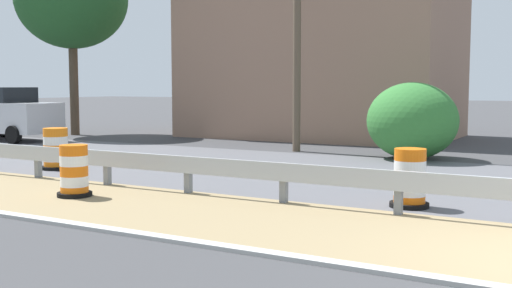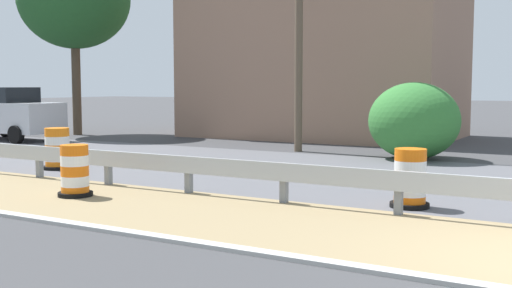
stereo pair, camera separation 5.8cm
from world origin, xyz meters
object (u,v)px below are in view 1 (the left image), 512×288
Objects in this scene: traffic_barrel_nearest at (410,181)px; utility_pole_near at (297,0)px; traffic_barrel_mid at (56,151)px; car_trailing_near_lane at (7,114)px; traffic_barrel_close at (74,173)px.

utility_pole_near reaches higher than traffic_barrel_nearest.
traffic_barrel_mid is 8.49m from utility_pole_near.
car_trailing_near_lane reaches higher than traffic_barrel_mid.
traffic_barrel_nearest is at bearing -70.37° from traffic_barrel_close.
traffic_barrel_nearest is at bearing -142.10° from utility_pole_near.
traffic_barrel_nearest is 0.98× the size of traffic_barrel_mid.
car_trailing_near_lane is at bearing 71.99° from traffic_barrel_nearest.
utility_pole_near is at bearing 37.90° from traffic_barrel_nearest.
traffic_barrel_nearest is 6.02m from traffic_barrel_close.
traffic_barrel_mid is at bearing 86.78° from traffic_barrel_nearest.
traffic_barrel_mid is (0.50, 8.85, 0.01)m from traffic_barrel_nearest.
traffic_barrel_close is 4.06m from traffic_barrel_mid.
traffic_barrel_close is at bearing -32.89° from car_trailing_near_lane.
traffic_barrel_nearest is 0.11× the size of utility_pole_near.
traffic_barrel_close is (-2.02, 5.67, -0.02)m from traffic_barrel_nearest.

